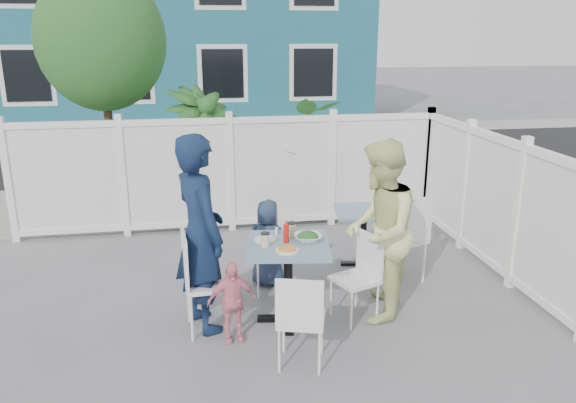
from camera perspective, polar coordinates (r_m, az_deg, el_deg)
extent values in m
plane|color=slate|center=(5.87, -4.95, -10.65)|extent=(80.00, 80.00, 0.00)
cube|color=gray|center=(9.40, -6.90, 0.00)|extent=(24.00, 2.60, 0.01)
cube|color=black|center=(12.99, -7.75, 4.63)|extent=(24.00, 5.00, 0.01)
cube|color=gray|center=(16.03, -8.17, 6.92)|extent=(24.00, 1.60, 0.01)
cube|color=#1D6066|center=(19.21, -10.44, 17.39)|extent=(11.00, 6.00, 6.00)
cube|color=black|center=(16.47, -19.17, 12.03)|extent=(1.20, 0.04, 1.40)
cube|color=black|center=(16.32, -4.85, 12.84)|extent=(1.20, 0.04, 1.40)
cube|color=white|center=(7.84, -5.85, 2.83)|extent=(5.80, 0.04, 1.40)
cube|color=white|center=(7.70, -6.01, 8.18)|extent=(5.86, 0.08, 0.08)
cube|color=white|center=(8.06, -5.69, -2.42)|extent=(5.86, 0.08, 0.12)
cube|color=white|center=(6.97, 19.80, 0.12)|extent=(0.04, 3.60, 1.40)
cube|color=white|center=(6.81, 20.41, 6.10)|extent=(0.08, 3.66, 0.08)
cube|color=white|center=(7.21, 19.21, -5.67)|extent=(0.08, 3.66, 0.12)
cylinder|color=#382316|center=(8.72, -17.62, 6.09)|extent=(0.12, 0.12, 2.40)
ellipsoid|color=#1F5522|center=(8.59, -18.46, 15.29)|extent=(1.80, 1.62, 1.98)
cube|color=yellow|center=(9.63, -20.74, 3.11)|extent=(0.72, 0.56, 1.21)
imported|color=#1F5522|center=(8.48, -8.85, 4.86)|extent=(1.53, 1.53, 1.96)
imported|color=#1F5522|center=(8.56, 1.59, 4.25)|extent=(1.91, 1.98, 1.68)
cube|color=slate|center=(5.28, 0.01, -4.51)|extent=(0.86, 0.86, 0.04)
cylinder|color=black|center=(5.43, 0.01, -8.35)|extent=(0.09, 0.09, 0.74)
cube|color=black|center=(5.60, 0.01, -11.78)|extent=(0.60, 0.17, 0.04)
cube|color=black|center=(5.60, 0.01, -11.78)|extent=(0.17, 0.60, 0.04)
cube|color=slate|center=(6.66, 7.75, -1.04)|extent=(0.76, 0.76, 0.04)
cylinder|color=black|center=(6.77, 7.64, -3.77)|extent=(0.08, 0.08, 0.64)
cube|color=black|center=(6.89, 7.54, -6.27)|extent=(0.52, 0.16, 0.04)
cube|color=black|center=(6.89, 7.54, -6.27)|extent=(0.16, 0.52, 0.04)
cube|color=white|center=(5.31, -8.12, -8.19)|extent=(0.45, 0.47, 0.04)
cube|color=white|center=(5.20, -10.43, -5.75)|extent=(0.07, 0.44, 0.47)
cylinder|color=white|center=(5.60, -6.41, -9.43)|extent=(0.03, 0.03, 0.47)
cylinder|color=white|center=(5.27, -5.83, -11.19)|extent=(0.03, 0.03, 0.47)
cylinder|color=white|center=(5.57, -10.08, -9.73)|extent=(0.03, 0.03, 0.47)
cylinder|color=white|center=(5.24, -9.76, -11.53)|extent=(0.03, 0.03, 0.47)
cube|color=white|center=(5.49, 6.79, -7.90)|extent=(0.48, 0.50, 0.04)
cube|color=white|center=(5.50, 8.32, -5.30)|extent=(0.17, 0.37, 0.41)
cylinder|color=white|center=(5.38, 6.45, -10.91)|extent=(0.02, 0.02, 0.41)
cylinder|color=white|center=(5.62, 4.38, -9.59)|extent=(0.02, 0.02, 0.41)
cylinder|color=white|center=(5.56, 9.07, -10.07)|extent=(0.02, 0.02, 0.41)
cylinder|color=white|center=(5.79, 6.95, -8.84)|extent=(0.02, 0.02, 0.41)
cube|color=white|center=(6.02, -1.36, -5.45)|extent=(0.46, 0.45, 0.04)
cube|color=white|center=(6.10, -1.29, -2.77)|extent=(0.39, 0.11, 0.42)
cylinder|color=white|center=(5.95, 0.21, -7.94)|extent=(0.02, 0.02, 0.42)
cylinder|color=white|center=(5.97, -3.07, -7.88)|extent=(0.02, 0.02, 0.42)
cylinder|color=white|center=(6.24, 0.29, -6.71)|extent=(0.02, 0.02, 0.42)
cylinder|color=white|center=(6.26, -2.83, -6.67)|extent=(0.02, 0.02, 0.42)
cube|color=white|center=(4.76, 1.34, -11.88)|extent=(0.47, 0.46, 0.04)
cube|color=white|center=(4.50, 1.16, -10.37)|extent=(0.38, 0.13, 0.41)
cylinder|color=white|center=(5.02, -0.44, -13.00)|extent=(0.02, 0.02, 0.41)
cylinder|color=white|center=(4.99, 3.43, -13.19)|extent=(0.02, 0.02, 0.41)
cylinder|color=white|center=(4.75, -0.90, -14.85)|extent=(0.02, 0.02, 0.41)
cylinder|color=white|center=(4.72, 3.21, -15.07)|extent=(0.02, 0.02, 0.41)
cube|color=white|center=(6.39, 11.37, -3.76)|extent=(0.57, 0.56, 0.04)
cube|color=white|center=(6.15, 12.73, -1.95)|extent=(0.45, 0.18, 0.49)
cylinder|color=white|center=(6.50, 8.86, -5.60)|extent=(0.03, 0.03, 0.49)
cylinder|color=white|center=(6.73, 11.57, -4.95)|extent=(0.03, 0.03, 0.49)
cylinder|color=white|center=(6.23, 10.90, -6.72)|extent=(0.03, 0.03, 0.49)
cylinder|color=white|center=(6.47, 13.65, -5.99)|extent=(0.03, 0.03, 0.49)
imported|color=#101F3D|center=(5.21, -8.92, -3.25)|extent=(0.67, 0.80, 1.86)
imported|color=#D9E54C|center=(5.43, 9.24, -2.98)|extent=(0.96, 1.05, 1.76)
imported|color=navy|center=(6.17, -2.04, -4.23)|extent=(0.55, 0.44, 0.97)
imported|color=pink|center=(5.14, -5.72, -10.08)|extent=(0.47, 0.24, 0.76)
cylinder|color=white|center=(5.09, -0.08, -4.96)|extent=(0.22, 0.22, 0.01)
cylinder|color=white|center=(5.35, -2.37, -3.88)|extent=(0.21, 0.21, 0.01)
imported|color=white|center=(5.32, 2.01, -3.71)|extent=(0.26, 0.26, 0.06)
cylinder|color=beige|center=(5.18, -2.32, -3.95)|extent=(0.08, 0.08, 0.12)
cylinder|color=beige|center=(5.44, 0.34, -2.89)|extent=(0.09, 0.09, 0.13)
cylinder|color=red|center=(5.27, -0.19, -3.29)|extent=(0.05, 0.05, 0.17)
cylinder|color=white|center=(5.49, -1.16, -3.02)|extent=(0.03, 0.03, 0.07)
cylinder|color=black|center=(5.50, -1.09, -3.02)|extent=(0.03, 0.03, 0.07)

